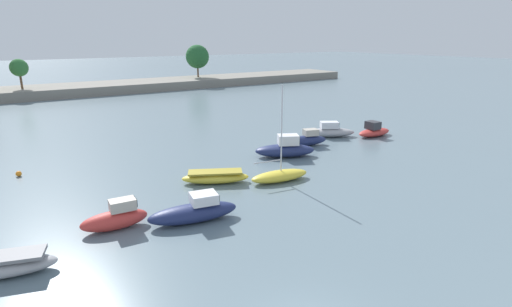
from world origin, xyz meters
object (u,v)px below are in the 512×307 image
object	(u,v)px
moored_boat_3	(215,177)
moored_boat_5	(285,149)
moored_boat_1	(116,218)
moored_boat_4	(280,175)
moored_boat_6	(306,140)
moored_boat_7	(330,131)
mooring_buoy_0	(19,174)
moored_boat_2	(195,211)
moored_boat_8	(374,131)

from	to	relation	value
moored_boat_3	moored_boat_5	world-z (taller)	moored_boat_5
moored_boat_1	moored_boat_3	xyz separation A→B (m)	(7.84, 3.34, -0.20)
moored_boat_1	moored_boat_5	xyz separation A→B (m)	(16.00, 5.78, 0.06)
moored_boat_4	moored_boat_6	xyz separation A→B (m)	(7.95, 6.49, 0.16)
moored_boat_7	mooring_buoy_0	size ratio (longest dim) A/B	12.81
moored_boat_2	moored_boat_7	distance (m)	22.91
moored_boat_5	moored_boat_6	world-z (taller)	moored_boat_5
moored_boat_2	moored_boat_7	world-z (taller)	moored_boat_2
moored_boat_4	mooring_buoy_0	size ratio (longest dim) A/B	16.72
moored_boat_2	moored_boat_4	world-z (taller)	moored_boat_4
moored_boat_7	moored_boat_8	distance (m)	4.66
moored_boat_7	moored_boat_8	xyz separation A→B (m)	(3.99, -2.40, -0.01)
moored_boat_3	mooring_buoy_0	distance (m)	14.92
moored_boat_1	moored_boat_7	bearing A→B (deg)	24.49
moored_boat_5	mooring_buoy_0	world-z (taller)	moored_boat_5
moored_boat_1	mooring_buoy_0	size ratio (longest dim) A/B	8.75
moored_boat_1	moored_boat_3	bearing A→B (deg)	27.30
moored_boat_3	moored_boat_6	distance (m)	12.71
moored_boat_2	moored_boat_3	size ratio (longest dim) A/B	1.08
moored_boat_4	moored_boat_2	bearing A→B (deg)	-153.81
moored_boat_3	moored_boat_2	bearing A→B (deg)	-101.46
moored_boat_2	moored_boat_6	distance (m)	18.32
moored_boat_2	moored_boat_4	xyz separation A→B (m)	(7.95, 2.63, -0.18)
moored_boat_1	mooring_buoy_0	distance (m)	13.24
mooring_buoy_0	moored_boat_7	bearing A→B (deg)	-7.54
moored_boat_6	moored_boat_3	bearing A→B (deg)	-144.84
moored_boat_6	moored_boat_8	world-z (taller)	moored_boat_8
moored_boat_7	moored_boat_3	bearing A→B (deg)	-130.83
moored_boat_1	moored_boat_5	world-z (taller)	moored_boat_5
mooring_buoy_0	moored_boat_3	bearing A→B (deg)	-38.76
moored_boat_2	mooring_buoy_0	size ratio (longest dim) A/B	12.76
moored_boat_2	moored_boat_3	bearing A→B (deg)	62.38
moored_boat_3	moored_boat_7	world-z (taller)	moored_boat_7
moored_boat_2	moored_boat_5	world-z (taller)	moored_boat_5
moored_boat_3	moored_boat_8	xyz separation A→B (m)	(20.44, 3.22, 0.13)
moored_boat_3	moored_boat_7	distance (m)	17.39
moored_boat_5	moored_boat_8	xyz separation A→B (m)	(12.29, 0.78, -0.14)
moored_boat_6	mooring_buoy_0	xyz separation A→B (m)	(-23.62, 5.11, -0.39)
moored_boat_3	moored_boat_4	distance (m)	4.63
moored_boat_3	moored_boat_5	size ratio (longest dim) A/B	0.90
moored_boat_3	mooring_buoy_0	xyz separation A→B (m)	(-11.63, 9.34, -0.21)
moored_boat_5	moored_boat_7	xyz separation A→B (m)	(8.30, 3.18, -0.12)
moored_boat_2	moored_boat_7	bearing A→B (deg)	38.34
moored_boat_1	moored_boat_2	bearing A→B (deg)	-17.17
moored_boat_6	mooring_buoy_0	size ratio (longest dim) A/B	10.95
moored_boat_2	moored_boat_1	bearing A→B (deg)	169.63
moored_boat_8	moored_boat_4	bearing A→B (deg)	-160.42
moored_boat_7	moored_boat_8	world-z (taller)	moored_boat_8
mooring_buoy_0	moored_boat_4	bearing A→B (deg)	-36.49
moored_boat_4	moored_boat_8	size ratio (longest dim) A/B	1.66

